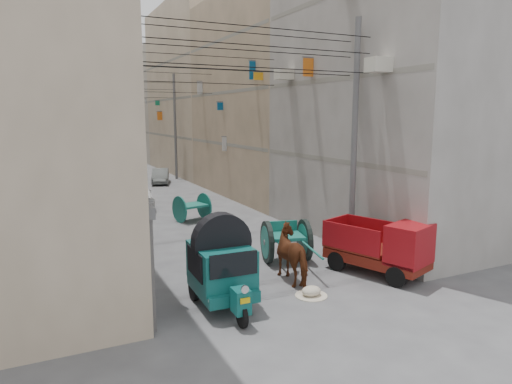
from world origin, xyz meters
TOP-DOWN VIEW (x-y plane):
  - ground at (0.00, 0.00)m, footprint 140.00×140.00m
  - building_row_left at (-8.00, 34.13)m, footprint 8.00×62.00m
  - building_row_right at (8.00, 34.13)m, footprint 8.00×62.00m
  - end_cap_building at (0.00, 66.00)m, footprint 22.00×10.00m
  - shutters_left at (-3.92, 10.38)m, footprint 0.18×14.40m
  - signboards at (-0.01, 21.66)m, footprint 8.22×40.52m
  - ac_units at (3.65, 7.67)m, footprint 0.70×6.55m
  - utility_poles at (0.00, 17.00)m, footprint 7.40×22.20m
  - overhead_cables at (0.00, 14.40)m, footprint 7.40×22.52m
  - auto_rickshaw at (-1.99, 3.99)m, footprint 1.57×2.67m
  - tonga_cart at (1.28, 6.46)m, footprint 1.85×3.31m
  - mini_truck at (3.32, 3.87)m, footprint 2.34×3.38m
  - second_cart at (0.28, 13.65)m, footprint 1.66×1.54m
  - feed_sack at (0.44, 3.55)m, footprint 0.55×0.44m
  - horse at (0.64, 4.77)m, footprint 0.89×1.93m
  - distant_car_white at (-1.34, 17.88)m, footprint 1.78×3.73m
  - distant_car_grey at (1.90, 26.20)m, footprint 2.00×3.43m
  - distant_car_green at (-1.52, 43.70)m, footprint 2.19×4.48m

SIDE VIEW (x-z plane):
  - ground at x=0.00m, z-range 0.00..0.00m
  - feed_sack at x=0.44m, z-range 0.00..0.28m
  - distant_car_grey at x=1.90m, z-range 0.00..1.07m
  - distant_car_white at x=-1.34m, z-range 0.00..1.23m
  - distant_car_green at x=-1.52m, z-range 0.00..1.25m
  - second_cart at x=0.28m, z-range 0.04..1.28m
  - tonga_cart at x=1.28m, z-range 0.03..1.44m
  - horse at x=0.64m, z-range 0.00..1.63m
  - mini_truck at x=3.32m, z-range -0.04..1.71m
  - auto_rickshaw at x=-1.99m, z-range 0.17..2.03m
  - shutters_left at x=-3.92m, z-range 0.06..2.93m
  - signboards at x=-0.01m, z-range 0.59..6.27m
  - utility_poles at x=0.00m, z-range 0.00..8.00m
  - building_row_left at x=-8.00m, z-range -0.54..13.46m
  - building_row_right at x=8.00m, z-range -0.54..13.46m
  - end_cap_building at x=0.00m, z-range 0.00..13.00m
  - overhead_cables at x=0.00m, z-range 6.20..7.33m
  - ac_units at x=3.65m, z-range 5.76..9.11m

